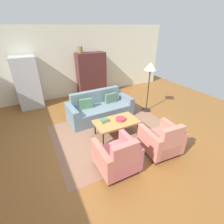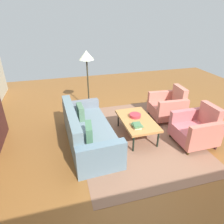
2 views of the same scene
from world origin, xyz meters
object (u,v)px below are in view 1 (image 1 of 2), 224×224
at_px(couch, 99,109).
at_px(armchair_right, 162,141).
at_px(book_stack, 104,120).
at_px(floor_lamp, 150,71).
at_px(fruit_bowl, 121,119).
at_px(armchair_left, 118,158).
at_px(vase_tall, 80,50).
at_px(cabinet, 91,75).
at_px(refrigerator, 28,83).
at_px(coffee_table, 116,122).

relative_size(couch, armchair_right, 2.43).
xyz_separation_m(armchair_right, book_stack, (-0.91, 1.30, 0.14)).
bearing_deg(floor_lamp, book_stack, -160.87).
relative_size(fruit_bowl, book_stack, 1.10).
xyz_separation_m(armchair_left, vase_tall, (0.73, 4.39, 1.58)).
distance_m(armchair_left, vase_tall, 4.72).
bearing_deg(fruit_bowl, armchair_right, -68.18).
distance_m(armchair_left, cabinet, 4.57).
distance_m(couch, book_stack, 1.12).
relative_size(armchair_left, floor_lamp, 0.51).
height_order(fruit_bowl, floor_lamp, floor_lamp).
height_order(armchair_right, vase_tall, vase_tall).
height_order(cabinet, floor_lamp, cabinet).
bearing_deg(fruit_bowl, armchair_left, -121.98).
distance_m(couch, cabinet, 2.19).
bearing_deg(vase_tall, armchair_right, -83.89).
relative_size(book_stack, refrigerator, 0.13).
bearing_deg(refrigerator, vase_tall, 2.73).
height_order(couch, fruit_bowl, couch).
relative_size(armchair_left, fruit_bowl, 3.32).
relative_size(book_stack, cabinet, 0.13).
distance_m(couch, vase_tall, 2.61).
bearing_deg(floor_lamp, armchair_left, -138.97).
bearing_deg(vase_tall, armchair_left, -99.39).
bearing_deg(cabinet, armchair_right, -89.09).
bearing_deg(couch, cabinet, -107.45).
bearing_deg(vase_tall, fruit_bowl, -89.95).
distance_m(couch, coffee_table, 1.19).
bearing_deg(couch, floor_lamp, 165.24).
xyz_separation_m(couch, vase_tall, (0.13, 2.03, 1.64)).
xyz_separation_m(armchair_left, cabinet, (1.13, 4.39, 0.56)).
xyz_separation_m(book_stack, cabinet, (0.84, 3.09, 0.42)).
xyz_separation_m(coffee_table, refrigerator, (-1.96, 3.12, 0.52)).
relative_size(armchair_right, floor_lamp, 0.51).
height_order(armchair_left, floor_lamp, floor_lamp).
xyz_separation_m(couch, armchair_right, (0.60, -2.35, 0.06)).
relative_size(vase_tall, refrigerator, 0.13).
relative_size(coffee_table, book_stack, 4.97).
xyz_separation_m(armchair_left, fruit_bowl, (0.73, 1.17, 0.13)).
xyz_separation_m(armchair_right, fruit_bowl, (-0.47, 1.17, 0.13)).
distance_m(armchair_right, floor_lamp, 2.53).
relative_size(armchair_right, cabinet, 0.49).
height_order(coffee_table, refrigerator, refrigerator).
xyz_separation_m(armchair_right, cabinet, (-0.07, 4.39, 0.56)).
distance_m(armchair_right, book_stack, 1.59).
bearing_deg(armchair_left, cabinet, 75.16).
height_order(coffee_table, armchair_left, armchair_left).
distance_m(fruit_bowl, vase_tall, 3.53).
bearing_deg(book_stack, fruit_bowl, -16.40).
distance_m(refrigerator, floor_lamp, 4.35).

